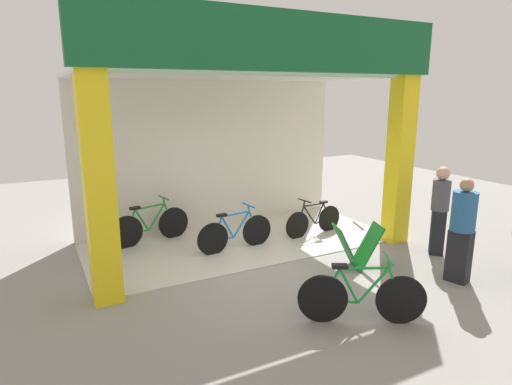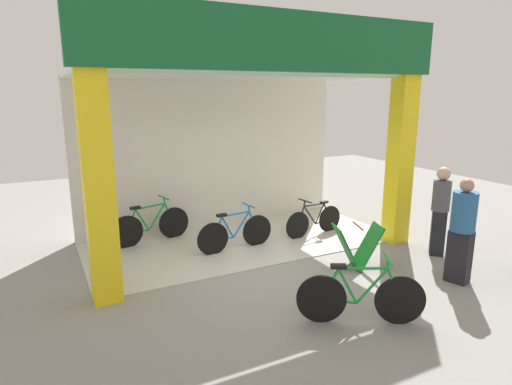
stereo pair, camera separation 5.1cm
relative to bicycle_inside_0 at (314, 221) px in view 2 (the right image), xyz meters
name	(u,v)px [view 2 (the right image)]	position (x,y,z in m)	size (l,w,h in m)	color
ground_plane	(274,266)	(-1.54, -1.04, -0.32)	(19.82, 19.82, 0.00)	gray
shop_facade	(238,131)	(-1.54, 0.39, 1.88)	(6.11, 3.10, 4.11)	beige
bicycle_inside_0	(314,221)	(0.00, 0.00, 0.00)	(1.43, 0.39, 0.79)	black
bicycle_inside_1	(151,225)	(-3.13, 1.08, 0.04)	(1.61, 0.44, 0.90)	black
bicycle_inside_2	(235,233)	(-1.82, -0.05, 0.03)	(1.55, 0.43, 0.86)	black
bicycle_parked_0	(360,297)	(-1.49, -3.19, 0.05)	(1.46, 0.85, 0.91)	black
sandwich_board_sign	(357,247)	(-0.35, -1.76, 0.07)	(0.89, 0.69, 0.77)	#197226
pedestrian_0	(462,229)	(0.71, -2.91, 0.55)	(0.45, 0.45, 1.66)	black
pedestrian_1	(440,210)	(1.41, -1.91, 0.53)	(0.58, 0.57, 1.63)	black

